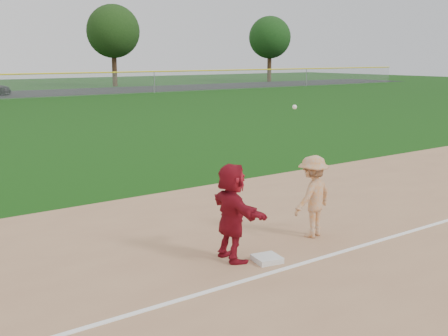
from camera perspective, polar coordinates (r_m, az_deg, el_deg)
ground at (r=10.31m, az=4.99°, el=-8.44°), size 160.00×160.00×0.00m
foul_line at (r=9.75m, az=8.12°, el=-9.53°), size 60.00×0.10×0.01m
first_base at (r=9.75m, az=4.39°, el=-9.19°), size 0.51×0.51×0.10m
base_runner at (r=9.57m, az=0.82°, el=-4.50°), size 0.71×1.63×1.70m
first_base_play at (r=10.97m, az=9.00°, el=-2.85°), size 1.13×0.79×2.59m
tree_3 at (r=66.51m, az=-11.20°, el=13.46°), size 6.00×6.00×9.19m
tree_4 at (r=77.25m, az=4.67°, el=13.08°), size 5.60×5.60×8.67m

